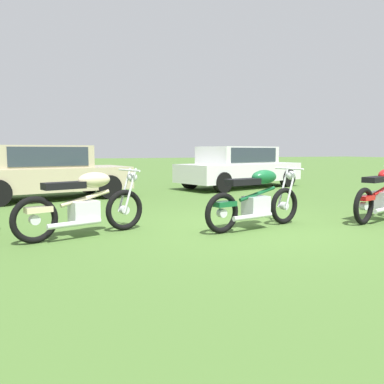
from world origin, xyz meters
TOP-DOWN VIEW (x-y plane):
  - ground_plane at (0.00, 0.00)m, footprint 120.00×120.00m
  - motorcycle_cream at (-2.68, 0.38)m, footprint 2.04×0.92m
  - motorcycle_green at (0.05, -0.09)m, footprint 2.04×0.81m
  - motorcycle_red at (2.65, -0.32)m, footprint 1.97×0.94m
  - car_beige at (-3.01, 5.46)m, footprint 4.41×2.55m
  - car_white at (3.31, 6.27)m, footprint 4.89×2.94m

SIDE VIEW (x-z plane):
  - ground_plane at x=0.00m, z-range 0.00..0.00m
  - motorcycle_red at x=2.65m, z-range -0.02..0.99m
  - motorcycle_cream at x=-2.68m, z-range -0.02..1.00m
  - motorcycle_green at x=0.05m, z-range -0.02..1.00m
  - car_beige at x=-3.01m, z-range 0.08..1.51m
  - car_white at x=3.31m, z-range 0.08..1.51m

